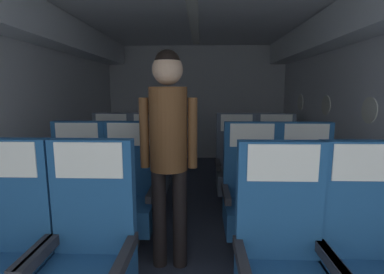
# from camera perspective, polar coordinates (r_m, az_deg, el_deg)

# --- Properties ---
(ground) EXTENTS (3.77, 6.28, 0.02)m
(ground) POSITION_cam_1_polar(r_m,az_deg,el_deg) (3.16, -0.13, -16.70)
(ground) COLOR #2D3342
(fuselage_shell) EXTENTS (3.65, 5.93, 2.31)m
(fuselage_shell) POSITION_cam_1_polar(r_m,az_deg,el_deg) (3.13, 0.06, 14.40)
(fuselage_shell) COLOR silver
(fuselage_shell) RESTS_ON ground
(seat_a_left_window) EXTENTS (0.50, 0.47, 1.11)m
(seat_a_left_window) POSITION_cam_1_polar(r_m,az_deg,el_deg) (2.00, -33.69, -19.41)
(seat_a_left_window) COLOR #38383D
(seat_a_left_window) RESTS_ON ground
(seat_a_left_aisle) EXTENTS (0.50, 0.47, 1.11)m
(seat_a_left_aisle) POSITION_cam_1_polar(r_m,az_deg,el_deg) (1.78, -20.06, -22.01)
(seat_a_left_aisle) COLOR #38383D
(seat_a_left_aisle) RESTS_ON ground
(seat_a_right_aisle) EXTENTS (0.50, 0.47, 1.11)m
(seat_a_right_aisle) POSITION_cam_1_polar(r_m,az_deg,el_deg) (1.89, 31.75, -20.97)
(seat_a_right_aisle) COLOR #38383D
(seat_a_right_aisle) RESTS_ON ground
(seat_a_right_window) EXTENTS (0.50, 0.47, 1.11)m
(seat_a_right_window) POSITION_cam_1_polar(r_m,az_deg,el_deg) (1.71, 17.66, -23.32)
(seat_a_right_window) COLOR #38383D
(seat_a_right_window) RESTS_ON ground
(seat_b_left_window) EXTENTS (0.50, 0.47, 1.11)m
(seat_b_left_window) POSITION_cam_1_polar(r_m,az_deg,el_deg) (2.74, -22.10, -10.87)
(seat_b_left_window) COLOR #38383D
(seat_b_left_window) RESTS_ON ground
(seat_b_left_aisle) EXTENTS (0.50, 0.47, 1.11)m
(seat_b_left_aisle) POSITION_cam_1_polar(r_m,az_deg,el_deg) (2.60, -12.61, -11.49)
(seat_b_left_aisle) COLOR #38383D
(seat_b_left_aisle) RESTS_ON ground
(seat_b_right_aisle) EXTENTS (0.50, 0.47, 1.11)m
(seat_b_right_aisle) POSITION_cam_1_polar(r_m,az_deg,el_deg) (2.66, 21.87, -11.45)
(seat_b_right_aisle) COLOR #38383D
(seat_b_right_aisle) RESTS_ON ground
(seat_b_right_window) EXTENTS (0.50, 0.47, 1.11)m
(seat_b_right_window) POSITION_cam_1_polar(r_m,az_deg,el_deg) (2.54, 11.84, -11.96)
(seat_b_right_window) COLOR #38383D
(seat_b_right_window) RESTS_ON ground
(seat_c_left_window) EXTENTS (0.50, 0.47, 1.11)m
(seat_c_left_window) POSITION_cam_1_polar(r_m,az_deg,el_deg) (3.60, -15.88, -5.77)
(seat_c_left_window) COLOR #38383D
(seat_c_left_window) RESTS_ON ground
(seat_c_left_aisle) EXTENTS (0.50, 0.47, 1.11)m
(seat_c_left_aisle) POSITION_cam_1_polar(r_m,az_deg,el_deg) (3.48, -8.56, -6.04)
(seat_c_left_aisle) COLOR #38383D
(seat_c_left_aisle) RESTS_ON ground
(seat_c_right_aisle) EXTENTS (0.50, 0.47, 1.11)m
(seat_c_right_aisle) POSITION_cam_1_polar(r_m,az_deg,el_deg) (3.54, 16.45, -6.04)
(seat_c_right_aisle) COLOR #38383D
(seat_c_right_aisle) RESTS_ON ground
(seat_c_right_window) EXTENTS (0.50, 0.47, 1.11)m
(seat_c_right_window) POSITION_cam_1_polar(r_m,az_deg,el_deg) (3.44, 8.86, -6.20)
(seat_c_right_window) COLOR #38383D
(seat_c_right_window) RESTS_ON ground
(flight_attendant) EXTENTS (0.43, 0.28, 1.66)m
(flight_attendant) POSITION_cam_1_polar(r_m,az_deg,el_deg) (2.12, -4.73, -0.05)
(flight_attendant) COLOR black
(flight_attendant) RESTS_ON ground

